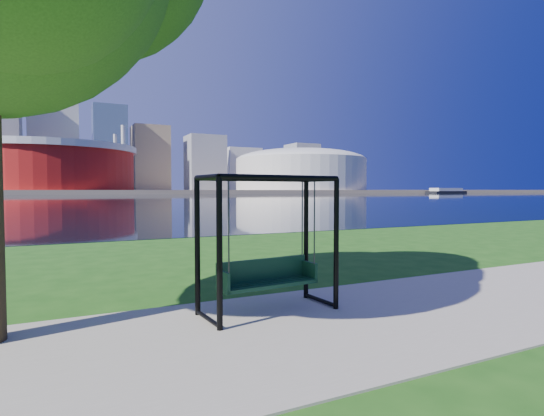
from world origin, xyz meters
TOP-DOWN VIEW (x-y plane):
  - ground at (0.00, 0.00)m, footprint 900.00×900.00m
  - path at (0.00, -0.50)m, footprint 120.00×4.00m
  - river at (0.00, 102.00)m, footprint 900.00×180.00m
  - far_bank at (0.00, 306.00)m, footprint 900.00×228.00m
  - stadium at (-10.00, 235.00)m, footprint 83.00×83.00m
  - arena at (135.00, 235.00)m, footprint 84.00×84.00m
  - skyline at (-4.27, 319.39)m, footprint 392.00×66.00m
  - swing at (-0.06, 0.46)m, footprint 2.32×1.16m
  - barge at (213.39, 186.78)m, footprint 32.58×12.70m

SIDE VIEW (x-z plane):
  - ground at x=0.00m, z-range 0.00..0.00m
  - river at x=0.00m, z-range 0.00..0.02m
  - path at x=0.00m, z-range 0.00..0.03m
  - far_bank at x=0.00m, z-range 0.00..2.00m
  - swing at x=-0.06m, z-range -0.04..2.26m
  - barge at x=213.39m, z-range -0.15..3.02m
  - stadium at x=-10.00m, z-range -1.77..30.23m
  - arena at x=135.00m, z-range 2.59..29.15m
  - skyline at x=-4.27m, z-range -12.36..84.14m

